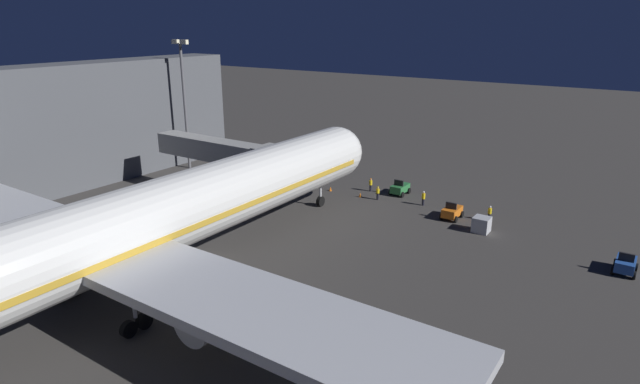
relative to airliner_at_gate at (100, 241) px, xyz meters
The scene contains 14 objects.
ground_plane 11.04m from the airliner_at_gate, 90.00° to the right, with size 320.00×320.00×0.00m, color #383533.
airliner_at_gate is the anchor object (origin of this frame).
jet_bridge 26.58m from the airliner_at_gate, 66.61° to the right, with size 19.32×3.40×7.31m.
apron_floodlight_mast 40.73m from the airliner_at_gate, 50.90° to the right, with size 2.90×0.50×18.25m.
baggage_tug_spare 42.86m from the airliner_at_gate, 137.38° to the right, with size 1.86×2.66×1.95m.
pushback_tug 38.24m from the airliner_at_gate, 98.72° to the right, with size 1.86×2.74×1.95m.
baggage_tug_lead 36.28m from the airliner_at_gate, 113.30° to the right, with size 1.86×2.76×1.95m.
baggage_container_mid_row 36.25m from the airliner_at_gate, 120.31° to the right, with size 1.62×1.63×1.59m, color #B7BABF.
ground_crew_near_nose_gear 36.92m from the airliner_at_gate, 105.62° to the right, with size 0.40×0.40×1.76m.
ground_crew_marshaller_fwd 39.26m from the airliner_at_gate, 117.24° to the right, with size 0.40×0.40×1.71m.
ground_crew_by_tug 34.70m from the airliner_at_gate, 97.43° to the right, with size 0.40×0.40×1.69m.
ground_crew_walking_aft 36.90m from the airliner_at_gate, 93.29° to the right, with size 0.40×0.40×1.72m.
traffic_cone_nose_port 34.26m from the airliner_at_gate, 93.73° to the right, with size 0.36×0.36×0.55m, color orange.
traffic_cone_nose_starboard 34.26m from the airliner_at_gate, 86.27° to the right, with size 0.36×0.36×0.55m, color orange.
Camera 1 is at (-32.66, 29.34, 20.72)m, focal length 29.53 mm.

